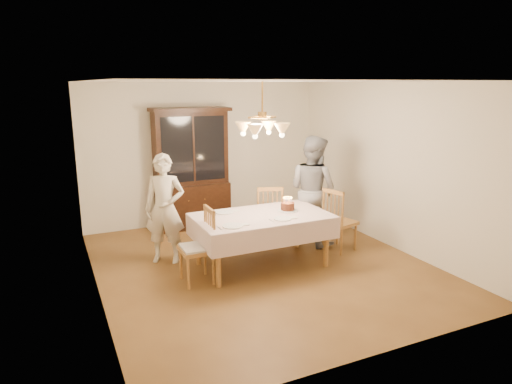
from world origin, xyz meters
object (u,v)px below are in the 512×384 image
china_hutch (192,170)px  birthday_cake (288,207)px  dining_table (262,220)px  chair_far_side (269,218)px  elderly_woman (165,209)px

china_hutch → birthday_cake: size_ratio=7.20×
dining_table → chair_far_side: chair_far_side is taller
china_hutch → chair_far_side: 1.81m
dining_table → elderly_woman: (-1.21, 0.74, 0.12)m
chair_far_side → birthday_cake: 0.80m
china_hutch → elderly_woman: (-0.87, -1.51, -0.24)m
dining_table → birthday_cake: size_ratio=6.33×
china_hutch → chair_far_side: china_hutch is taller
chair_far_side → birthday_cake: size_ratio=3.33×
birthday_cake → dining_table: bearing=-174.1°
dining_table → china_hutch: (-0.33, 2.25, 0.36)m
chair_far_side → elderly_woman: elderly_woman is taller
dining_table → birthday_cake: (0.44, 0.05, 0.13)m
elderly_woman → birthday_cake: 1.79m
dining_table → chair_far_side: bearing=57.3°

